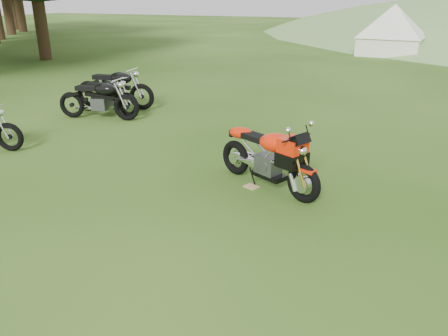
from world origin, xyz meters
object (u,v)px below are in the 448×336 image
at_px(plywood_board, 251,187).
at_px(vintage_moto_d, 98,98).
at_px(sport_motorcycle, 268,152).
at_px(vintage_moto_b, 106,94).
at_px(vintage_moto_c, 114,87).
at_px(tent_left, 393,29).

height_order(plywood_board, vintage_moto_d, vintage_moto_d).
distance_m(sport_motorcycle, vintage_moto_b, 5.96).
bearing_deg(vintage_moto_d, vintage_moto_b, 95.47).
bearing_deg(vintage_moto_c, sport_motorcycle, -40.67).
distance_m(vintage_moto_b, vintage_moto_d, 0.55).
xyz_separation_m(plywood_board, vintage_moto_c, (-5.28, 3.41, 0.56)).
relative_size(sport_motorcycle, vintage_moto_d, 0.97).
bearing_deg(vintage_moto_b, plywood_board, -27.13).
height_order(vintage_moto_b, tent_left, tent_left).
bearing_deg(tent_left, plywood_board, -87.16).
height_order(vintage_moto_b, vintage_moto_d, vintage_moto_d).
distance_m(vintage_moto_c, tent_left, 16.37).
relative_size(vintage_moto_c, tent_left, 0.74).
height_order(sport_motorcycle, vintage_moto_c, sport_motorcycle).
bearing_deg(vintage_moto_b, sport_motorcycle, -25.14).
bearing_deg(tent_left, vintage_moto_b, -104.98).
distance_m(plywood_board, vintage_moto_d, 5.46).
xyz_separation_m(sport_motorcycle, vintage_moto_d, (-5.13, 2.19, -0.06)).
bearing_deg(plywood_board, sport_motorcycle, 29.02).
xyz_separation_m(vintage_moto_b, vintage_moto_c, (-0.17, 0.59, 0.07)).
xyz_separation_m(plywood_board, vintage_moto_b, (-5.10, 2.82, 0.50)).
height_order(sport_motorcycle, vintage_moto_d, sport_motorcycle).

